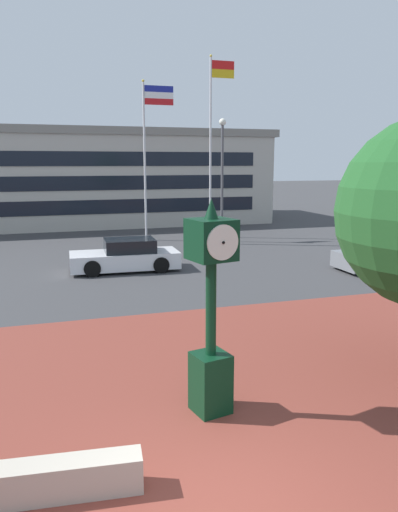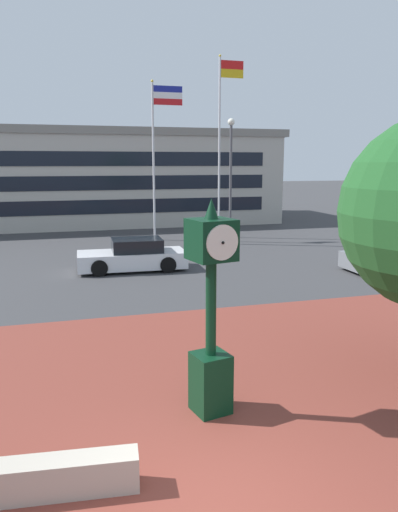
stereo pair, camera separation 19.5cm
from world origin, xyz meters
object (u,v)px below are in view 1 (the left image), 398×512
at_px(street_clock, 211,313).
at_px(car_street_far, 126,256).
at_px(flagpole_secondary, 212,136).
at_px(car_street_mid, 390,256).
at_px(flagpole_primary, 148,146).
at_px(civic_building, 36,177).
at_px(street_lamp_post, 222,168).

distance_m(street_clock, car_street_far, 11.90).
height_order(car_street_far, flagpole_secondary, flagpole_secondary).
relative_size(car_street_mid, flagpole_primary, 0.51).
relative_size(civic_building, street_lamp_post, 5.00).
distance_m(street_clock, flagpole_primary, 19.81).
distance_m(car_street_mid, car_street_far, 10.73).
xyz_separation_m(car_street_mid, civic_building, (-13.84, 20.80, 2.70)).
bearing_deg(flagpole_primary, car_street_mid, -53.39).
relative_size(car_street_mid, street_lamp_post, 0.67).
height_order(car_street_mid, flagpole_primary, flagpole_primary).
xyz_separation_m(flagpole_primary, flagpole_secondary, (3.70, 0.00, 0.63)).
distance_m(car_street_mid, flagpole_secondary, 12.39).
bearing_deg(flagpole_primary, street_lamp_post, -35.99).
xyz_separation_m(flagpole_secondary, street_lamp_post, (-0.30, -2.47, -1.78)).
bearing_deg(flagpole_secondary, street_lamp_post, -96.95).
height_order(street_clock, flagpole_secondary, flagpole_secondary).
height_order(car_street_mid, civic_building, civic_building).
height_order(flagpole_primary, flagpole_secondary, flagpole_secondary).
relative_size(car_street_far, flagpole_primary, 0.51).
relative_size(flagpole_secondary, civic_building, 0.31).
relative_size(flagpole_secondary, street_lamp_post, 1.55).
relative_size(car_street_mid, flagpole_secondary, 0.43).
distance_m(flagpole_secondary, civic_building, 14.43).
bearing_deg(car_street_mid, flagpole_primary, 37.48).
height_order(car_street_mid, street_lamp_post, street_lamp_post).
relative_size(flagpole_primary, civic_building, 0.26).
bearing_deg(flagpole_primary, street_clock, -98.58).
relative_size(street_clock, flagpole_primary, 0.43).
distance_m(car_street_far, civic_building, 18.35).
height_order(flagpole_primary, street_lamp_post, flagpole_primary).
height_order(civic_building, street_lamp_post, civic_building).
bearing_deg(car_street_mid, car_street_far, 74.61).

